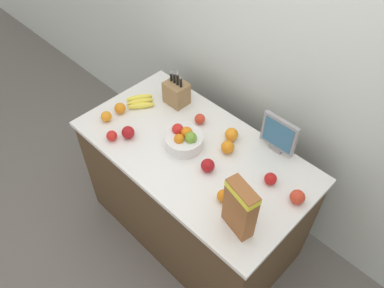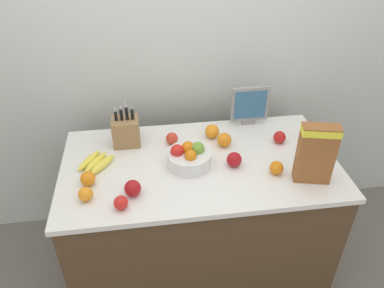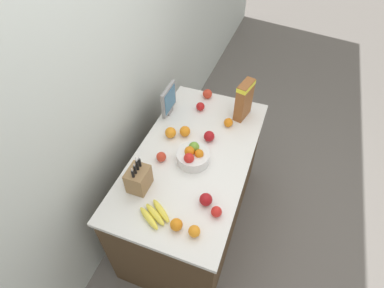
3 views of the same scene
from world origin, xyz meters
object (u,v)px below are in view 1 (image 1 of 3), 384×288
Objects in this scene: orange_by_cereal at (120,108)px; knife_block at (176,93)px; apple_front at (297,197)px; orange_mid_left at (231,134)px; orange_front_center at (106,117)px; apple_leftmost at (270,179)px; orange_near_bowl at (228,147)px; orange_back_center at (223,196)px; cereal_box at (240,207)px; banana_bunch at (140,102)px; apple_rear at (208,166)px; apple_near_bananas at (200,119)px; small_monitor at (279,135)px; apple_middle at (128,132)px; apple_by_knife_block at (112,136)px; fruit_bowl at (184,139)px.

knife_block is at bearing 60.52° from orange_by_cereal.
apple_front is 0.98× the size of orange_mid_left.
apple_front reaches higher than orange_by_cereal.
knife_block is at bearing 66.81° from orange_front_center.
apple_leftmost is 0.95× the size of orange_by_cereal.
orange_back_center is (0.22, -0.28, -0.00)m from orange_near_bowl.
cereal_box is 1.13m from banana_bunch.
orange_front_center is (-0.96, -0.07, -0.00)m from orange_back_center.
banana_bunch is (-1.09, 0.27, -0.15)m from cereal_box.
apple_rear is 0.40m from apple_near_bananas.
small_monitor is 0.92m from apple_middle.
apple_rear is 0.99× the size of apple_front.
apple_front is (1.08, 0.42, 0.01)m from apple_by_knife_block.
orange_front_center is (-0.52, -0.20, -0.02)m from fruit_bowl.
knife_block is 0.86× the size of cereal_box.
small_monitor is at bearing 18.12° from banana_bunch.
orange_near_bowl is at bearing -61.26° from orange_mid_left.
orange_near_bowl is (0.58, 0.43, 0.01)m from apple_by_knife_block.
apple_rear is 0.77m from orange_front_center.
cereal_box reaches higher than banana_bunch.
banana_bunch is 0.15m from orange_by_cereal.
orange_near_bowl is at bearing -12.36° from apple_near_bananas.
apple_rear and orange_near_bowl have the same top height.
orange_back_center is 1.02× the size of orange_front_center.
cereal_box reaches higher than orange_near_bowl.
apple_leftmost is at bearing 68.00° from orange_back_center.
cereal_box is at bearing -0.24° from orange_front_center.
orange_near_bowl is at bearing -10.52° from knife_block.
fruit_bowl is 2.88× the size of apple_middle.
apple_leftmost is (0.55, 0.14, -0.02)m from fruit_bowl.
orange_mid_left is (-0.38, 0.11, 0.01)m from apple_leftmost.
orange_by_cereal is at bearing 154.14° from apple_middle.
apple_by_knife_block is 0.90× the size of orange_by_cereal.
apple_by_knife_block is (-0.06, -0.09, -0.01)m from apple_middle.
banana_bunch is at bearing 126.98° from apple_middle.
small_monitor is 3.58× the size of orange_front_center.
banana_bunch is 2.67× the size of orange_mid_left.
orange_by_cereal is at bearing 177.29° from orange_back_center.
banana_bunch is at bearing -173.19° from orange_near_bowl.
apple_middle is 0.47m from apple_near_bananas.
apple_middle is 1.09× the size of orange_by_cereal.
orange_front_center is at bearing -96.01° from banana_bunch.
orange_near_bowl reaches higher than orange_by_cereal.
orange_mid_left is (0.52, 0.53, 0.01)m from apple_by_knife_block.
orange_near_bowl reaches higher than apple_leftmost.
apple_front is at bearing 21.06° from apple_by_knife_block.
banana_bunch is 2.76× the size of orange_near_bowl.
cereal_box is (0.17, -0.57, 0.04)m from small_monitor.
apple_front is 0.18m from apple_leftmost.
apple_rear is 0.99× the size of orange_near_bowl.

